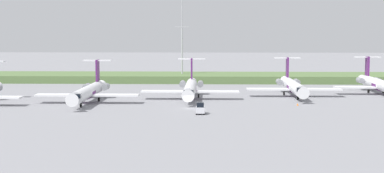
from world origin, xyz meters
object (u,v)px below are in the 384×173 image
Objects in this scene: regional_jet_fourth at (293,86)px; antenna_mast at (182,47)px; regional_jet_fifth at (378,84)px; baggage_tug at (200,109)px; regional_jet_third at (190,88)px; safety_cone_front_marker at (298,104)px; regional_jet_second at (89,91)px.

regional_jet_fourth is 49.86m from antenna_mast.
regional_jet_fourth is at bearing -53.78° from antenna_mast.
regional_jet_fifth is 56.97m from baggage_tug.
regional_jet_third is 48.52m from regional_jet_fifth.
regional_jet_fifth is at bearing 13.20° from regional_jet_third.
safety_cone_front_marker is at bearing -136.33° from regional_jet_fifth.
antenna_mast is (18.41, 53.29, 8.27)m from regional_jet_second.
regional_jet_second is 30.30m from baggage_tug.
antenna_mast is 47.56× the size of safety_cone_front_marker.
antenna_mast is (-51.32, 34.49, 8.27)m from regional_jet_fifth.
regional_jet_third and regional_jet_fourth have the same top height.
regional_jet_second reaches higher than safety_cone_front_marker.
regional_jet_fourth is at bearing 53.76° from baggage_tug.
regional_jet_second is 1.00× the size of regional_jet_fourth.
regional_jet_fifth reaches higher than safety_cone_front_marker.
safety_cone_front_marker is at bearing 31.71° from baggage_tug.
regional_jet_fifth is 33.00m from safety_cone_front_marker.
regional_jet_third is 24.64m from baggage_tug.
regional_jet_fifth is (22.27, 5.17, 0.00)m from regional_jet_fourth.
regional_jet_fifth is at bearing -33.91° from antenna_mast.
safety_cone_front_marker is (45.92, -3.94, -2.26)m from regional_jet_second.
safety_cone_front_marker is (20.70, 12.79, -0.73)m from baggage_tug.
regional_jet_second is at bearing -164.91° from regional_jet_fifth.
regional_jet_fourth is 22.87m from regional_jet_fifth.
antenna_mast is at bearing 126.22° from regional_jet_fourth.
regional_jet_third is 1.00× the size of regional_jet_fourth.
regional_jet_fourth and regional_jet_fifth have the same top height.
regional_jet_second is 9.69× the size of baggage_tug.
regional_jet_second is 1.00× the size of regional_jet_third.
baggage_tug reaches higher than safety_cone_front_marker.
regional_jet_third is 1.00× the size of regional_jet_fifth.
regional_jet_fourth is (47.46, 13.62, 0.00)m from regional_jet_second.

